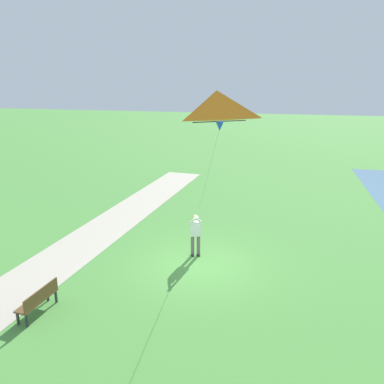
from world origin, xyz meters
The scene contains 5 objects.
ground_plane centered at (0.00, 0.00, 0.00)m, with size 120.00×120.00×0.00m, color #4C8E3D.
walkway_path centered at (5.60, 2.00, 0.01)m, with size 2.40×32.00×0.02m, color #B7AD99.
person_kite_flyer centered at (0.31, -0.77, 1.05)m, with size 0.50×0.63×1.83m.
flying_kite centered at (-1.18, 4.03, 6.21)m, with size 2.12×5.05×4.91m.
park_bench_near_walkway centered at (4.16, 4.17, 0.51)m, with size 0.60×1.54×0.88m.
Camera 1 is at (-2.63, 13.43, 7.09)m, focal length 36.82 mm.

